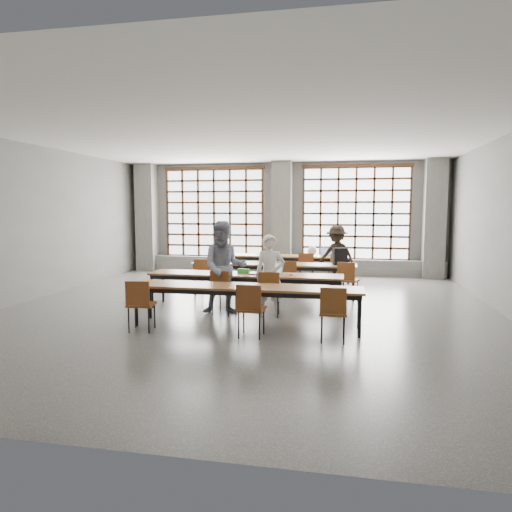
{
  "coord_description": "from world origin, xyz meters",
  "views": [
    {
      "loc": [
        1.93,
        -8.92,
        2.08
      ],
      "look_at": [
        0.11,
        0.4,
        1.07
      ],
      "focal_mm": 32.0,
      "sensor_mm": 36.0,
      "label": 1
    }
  ],
  "objects_px": {
    "desk_row_d": "(246,290)",
    "phone": "(253,274)",
    "green_box": "(244,271)",
    "red_pouch": "(141,302)",
    "student_back": "(337,256)",
    "desk_row_a": "(280,257)",
    "plastic_bag": "(312,251)",
    "chair_front_right": "(269,289)",
    "chair_back_mid": "(306,265)",
    "chair_near_right": "(333,308)",
    "desk_row_b": "(273,266)",
    "chair_mid_left": "(203,273)",
    "laptop_front": "(274,271)",
    "desk_row_c": "(245,277)",
    "chair_near_mid": "(250,305)",
    "laptop_back": "(327,254)",
    "chair_near_left": "(140,300)",
    "chair_mid_centre": "(287,275)",
    "chair_back_left": "(226,263)",
    "mouse": "(291,274)",
    "student_female": "(225,268)",
    "chair_back_right": "(337,266)",
    "student_male": "(270,275)",
    "chair_mid_right": "(347,277)",
    "backpack": "(340,256)",
    "chair_front_left": "(222,288)"
  },
  "relations": [
    {
      "from": "chair_mid_left",
      "to": "laptop_front",
      "type": "relative_size",
      "value": 1.91
    },
    {
      "from": "chair_front_left",
      "to": "chair_near_right",
      "type": "relative_size",
      "value": 1.0
    },
    {
      "from": "chair_near_mid",
      "to": "red_pouch",
      "type": "relative_size",
      "value": 4.4
    },
    {
      "from": "chair_mid_right",
      "to": "backpack",
      "type": "distance_m",
      "value": 0.8
    },
    {
      "from": "chair_back_mid",
      "to": "phone",
      "type": "xyz_separation_m",
      "value": [
        -0.82,
        -3.23,
        0.2
      ]
    },
    {
      "from": "desk_row_a",
      "to": "chair_mid_left",
      "type": "height_order",
      "value": "chair_mid_left"
    },
    {
      "from": "student_female",
      "to": "laptop_front",
      "type": "xyz_separation_m",
      "value": [
        0.88,
        0.6,
        -0.12
      ]
    },
    {
      "from": "laptop_front",
      "to": "chair_mid_centre",
      "type": "bearing_deg",
      "value": 82.78
    },
    {
      "from": "mouse",
      "to": "laptop_back",
      "type": "bearing_deg",
      "value": 81.62
    },
    {
      "from": "student_female",
      "to": "laptop_front",
      "type": "relative_size",
      "value": 3.96
    },
    {
      "from": "chair_back_left",
      "to": "backpack",
      "type": "relative_size",
      "value": 2.2
    },
    {
      "from": "chair_near_right",
      "to": "student_back",
      "type": "height_order",
      "value": "student_back"
    },
    {
      "from": "chair_mid_left",
      "to": "chair_front_right",
      "type": "distance_m",
      "value": 2.65
    },
    {
      "from": "green_box",
      "to": "chair_front_right",
      "type": "bearing_deg",
      "value": -47.14
    },
    {
      "from": "chair_back_right",
      "to": "laptop_front",
      "type": "height_order",
      "value": "laptop_front"
    },
    {
      "from": "chair_back_left",
      "to": "chair_back_mid",
      "type": "distance_m",
      "value": 2.22
    },
    {
      "from": "chair_near_left",
      "to": "laptop_front",
      "type": "bearing_deg",
      "value": 48.52
    },
    {
      "from": "desk_row_b",
      "to": "red_pouch",
      "type": "xyz_separation_m",
      "value": [
        -1.66,
        -3.85,
        -0.16
      ]
    },
    {
      "from": "chair_near_mid",
      "to": "plastic_bag",
      "type": "height_order",
      "value": "plastic_bag"
    },
    {
      "from": "mouse",
      "to": "desk_row_d",
      "type": "bearing_deg",
      "value": -113.06
    },
    {
      "from": "phone",
      "to": "chair_near_left",
      "type": "bearing_deg",
      "value": -127.72
    },
    {
      "from": "laptop_front",
      "to": "plastic_bag",
      "type": "height_order",
      "value": "plastic_bag"
    },
    {
      "from": "chair_front_left",
      "to": "chair_near_left",
      "type": "distance_m",
      "value": 1.78
    },
    {
      "from": "desk_row_b",
      "to": "desk_row_c",
      "type": "distance_m",
      "value": 1.88
    },
    {
      "from": "chair_mid_centre",
      "to": "chair_near_right",
      "type": "xyz_separation_m",
      "value": [
        1.12,
        -3.3,
        0.0
      ]
    },
    {
      "from": "student_back",
      "to": "phone",
      "type": "distance_m",
      "value": 3.73
    },
    {
      "from": "chair_mid_right",
      "to": "backpack",
      "type": "bearing_deg",
      "value": 104.72
    },
    {
      "from": "mouse",
      "to": "desk_row_c",
      "type": "bearing_deg",
      "value": 178.79
    },
    {
      "from": "chair_mid_centre",
      "to": "student_male",
      "type": "distance_m",
      "value": 1.75
    },
    {
      "from": "chair_back_left",
      "to": "laptop_front",
      "type": "bearing_deg",
      "value": -59.3
    },
    {
      "from": "desk_row_c",
      "to": "chair_front_right",
      "type": "relative_size",
      "value": 4.55
    },
    {
      "from": "student_back",
      "to": "green_box",
      "type": "relative_size",
      "value": 6.44
    },
    {
      "from": "chair_near_mid",
      "to": "laptop_back",
      "type": "distance_m",
      "value": 6.03
    },
    {
      "from": "desk_row_d",
      "to": "phone",
      "type": "xyz_separation_m",
      "value": [
        -0.16,
        1.35,
        0.07
      ]
    },
    {
      "from": "chair_front_right",
      "to": "chair_back_mid",
      "type": "bearing_deg",
      "value": 84.07
    },
    {
      "from": "desk_row_b",
      "to": "chair_mid_left",
      "type": "distance_m",
      "value": 1.72
    },
    {
      "from": "chair_mid_left",
      "to": "chair_mid_centre",
      "type": "height_order",
      "value": "same"
    },
    {
      "from": "desk_row_c",
      "to": "phone",
      "type": "distance_m",
      "value": 0.22
    },
    {
      "from": "chair_mid_left",
      "to": "phone",
      "type": "height_order",
      "value": "chair_mid_left"
    },
    {
      "from": "chair_back_mid",
      "to": "chair_front_right",
      "type": "xyz_separation_m",
      "value": [
        -0.39,
        -3.76,
        0.0
      ]
    },
    {
      "from": "desk_row_a",
      "to": "desk_row_d",
      "type": "xyz_separation_m",
      "value": [
        0.15,
        -5.21,
        0.0
      ]
    },
    {
      "from": "green_box",
      "to": "chair_near_mid",
      "type": "bearing_deg",
      "value": -74.66
    },
    {
      "from": "chair_front_left",
      "to": "red_pouch",
      "type": "relative_size",
      "value": 4.4
    },
    {
      "from": "green_box",
      "to": "red_pouch",
      "type": "relative_size",
      "value": 1.25
    },
    {
      "from": "desk_row_a",
      "to": "chair_near_mid",
      "type": "distance_m",
      "value": 5.85
    },
    {
      "from": "chair_back_left",
      "to": "student_female",
      "type": "bearing_deg",
      "value": -75.75
    },
    {
      "from": "desk_row_a",
      "to": "plastic_bag",
      "type": "height_order",
      "value": "plastic_bag"
    },
    {
      "from": "student_back",
      "to": "green_box",
      "type": "height_order",
      "value": "student_back"
    },
    {
      "from": "mouse",
      "to": "student_male",
      "type": "bearing_deg",
      "value": -126.1
    },
    {
      "from": "chair_near_right",
      "to": "green_box",
      "type": "bearing_deg",
      "value": 131.32
    }
  ]
}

